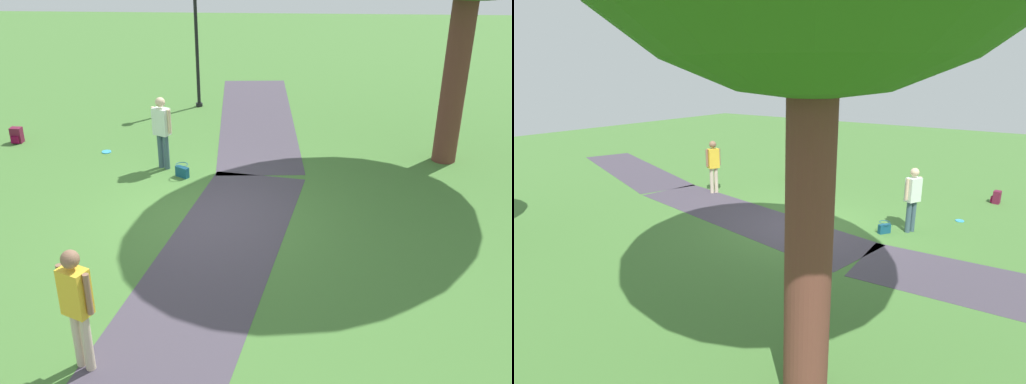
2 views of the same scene
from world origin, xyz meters
TOP-DOWN VIEW (x-y plane):
  - ground_plane at (0.00, 0.00)m, footprint 48.00×48.00m
  - footpath_segment_mid at (1.92, 0.23)m, footprint 8.23×3.40m
  - footpath_segment_far at (9.63, -1.79)m, footprint 8.22×4.56m
  - lawn_boulder at (2.88, -4.45)m, footprint 1.41×1.38m
  - woman_with_handbag at (-2.36, -1.32)m, footprint 0.37×0.48m
  - man_near_boulder at (4.30, -1.13)m, footprint 0.37×0.48m
  - handbag_on_grass at (-1.87, -0.83)m, footprint 0.38×0.38m
  - backpack_by_boulder at (3.08, -5.08)m, footprint 0.31×0.30m
  - spare_backpack_on_lawn at (-3.78, -5.39)m, footprint 0.27×0.29m
  - frisbee_on_grass at (-3.24, -2.94)m, footprint 0.23×0.23m

SIDE VIEW (x-z plane):
  - ground_plane at x=0.00m, z-range 0.00..0.00m
  - footpath_segment_mid at x=1.92m, z-range 0.00..0.01m
  - footpath_segment_far at x=9.63m, z-range 0.00..0.01m
  - frisbee_on_grass at x=-3.24m, z-range 0.00..0.02m
  - handbag_on_grass at x=-1.87m, z-range -0.01..0.29m
  - backpack_by_boulder at x=3.08m, z-range -0.01..0.39m
  - spare_backpack_on_lawn at x=-3.78m, z-range -0.01..0.39m
  - lawn_boulder at x=2.88m, z-range 0.00..0.76m
  - woman_with_handbag at x=-2.36m, z-range 0.14..1.82m
  - man_near_boulder at x=4.30m, z-range 0.15..1.95m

